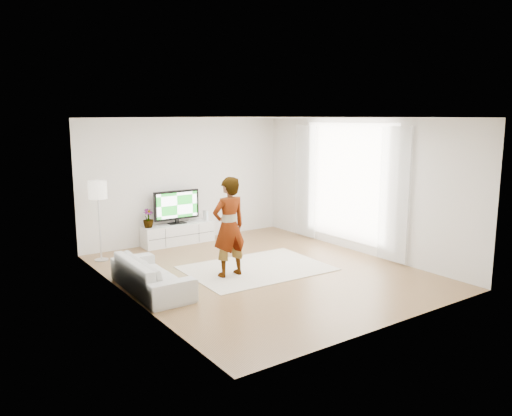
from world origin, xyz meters
TOP-DOWN VIEW (x-y plane):
  - floor at (0.00, 0.00)m, footprint 6.00×6.00m
  - ceiling at (0.00, 0.00)m, footprint 6.00×6.00m
  - wall_left at (-2.50, 0.00)m, footprint 0.02×6.00m
  - wall_right at (2.50, 0.00)m, footprint 0.02×6.00m
  - wall_back at (0.00, 3.00)m, footprint 5.00×0.02m
  - wall_front at (0.00, -3.00)m, footprint 5.00×0.02m
  - window at (2.48, 0.30)m, footprint 0.01×2.60m
  - curtain_near at (2.40, -1.00)m, footprint 0.04×0.70m
  - curtain_far at (2.40, 1.60)m, footprint 0.04×0.70m
  - media_console at (-0.35, 2.76)m, footprint 1.64×0.47m
  - television at (-0.35, 2.79)m, footprint 1.08×0.21m
  - game_console at (0.37, 2.76)m, footprint 0.06×0.17m
  - potted_plant at (-1.04, 2.77)m, footprint 0.28×0.28m
  - rug at (0.02, 0.19)m, footprint 2.64×1.95m
  - player at (-0.64, 0.10)m, footprint 0.66×0.45m
  - sofa at (-2.09, 0.19)m, footprint 0.78×1.92m
  - floor_lamp at (-2.20, 2.42)m, footprint 0.35×0.35m

SIDE VIEW (x-z plane):
  - floor at x=0.00m, z-range 0.00..0.00m
  - rug at x=0.02m, z-range 0.00..0.01m
  - media_console at x=-0.35m, z-range 0.00..0.46m
  - sofa at x=-2.09m, z-range 0.00..0.56m
  - game_console at x=0.37m, z-range 0.46..0.69m
  - potted_plant at x=-1.04m, z-range 0.46..0.87m
  - television at x=-0.35m, z-range 0.49..1.24m
  - player at x=-0.64m, z-range 0.01..1.79m
  - floor_lamp at x=-2.20m, z-range 0.55..2.15m
  - curtain_near at x=2.40m, z-range 0.05..2.65m
  - curtain_far at x=2.40m, z-range 0.05..2.65m
  - wall_left at x=-2.50m, z-range 0.00..2.80m
  - wall_right at x=2.50m, z-range 0.00..2.80m
  - wall_back at x=0.00m, z-range 0.00..2.80m
  - wall_front at x=0.00m, z-range 0.00..2.80m
  - window at x=2.48m, z-range 0.20..2.70m
  - ceiling at x=0.00m, z-range 2.80..2.80m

